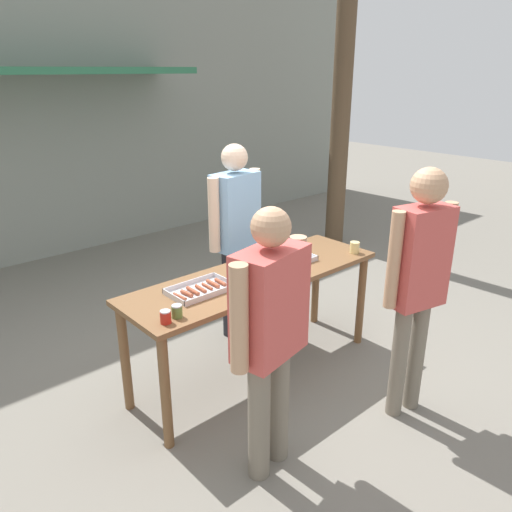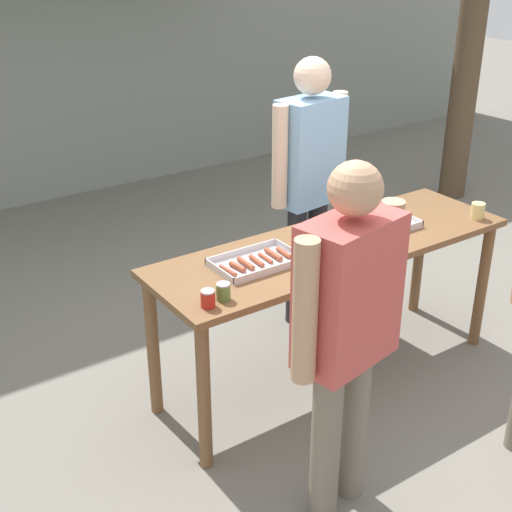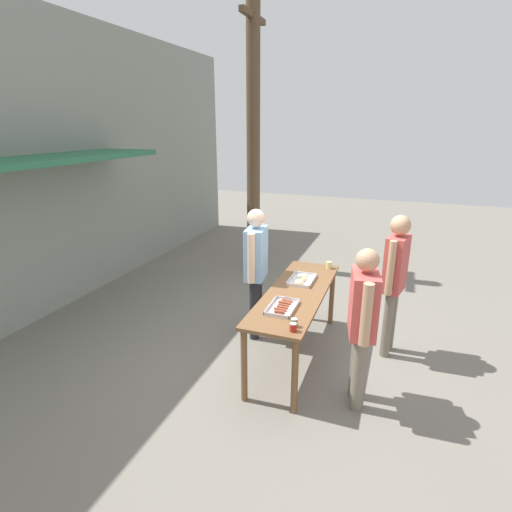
{
  "view_description": "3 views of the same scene",
  "coord_description": "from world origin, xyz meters",
  "px_view_note": "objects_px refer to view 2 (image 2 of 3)",
  "views": [
    {
      "loc": [
        -2.42,
        -2.72,
        2.42
      ],
      "look_at": [
        0.0,
        0.0,
        1.05
      ],
      "focal_mm": 35.0,
      "sensor_mm": 36.0,
      "label": 1
    },
    {
      "loc": [
        -2.46,
        -2.8,
        2.58
      ],
      "look_at": [
        -0.52,
        0.02,
        0.95
      ],
      "focal_mm": 50.0,
      "sensor_mm": 36.0,
      "label": 2
    },
    {
      "loc": [
        -4.4,
        -1.11,
        2.86
      ],
      "look_at": [
        0.33,
        0.65,
        1.18
      ],
      "focal_mm": 28.0,
      "sensor_mm": 36.0,
      "label": 3
    }
  ],
  "objects_px": {
    "condiment_jar_ketchup": "(223,292)",
    "food_tray_buns": "(375,225)",
    "person_customer_holding_hotdog": "(347,320)",
    "beer_cup": "(478,211)",
    "condiment_jar_mustard": "(208,299)",
    "food_tray_sausages": "(256,262)",
    "person_server_behind_table": "(309,171)"
  },
  "relations": [
    {
      "from": "condiment_jar_ketchup",
      "to": "food_tray_buns",
      "type": "bearing_deg",
      "value": 10.65
    },
    {
      "from": "person_customer_holding_hotdog",
      "to": "beer_cup",
      "type": "bearing_deg",
      "value": -169.61
    },
    {
      "from": "condiment_jar_mustard",
      "to": "condiment_jar_ketchup",
      "type": "distance_m",
      "value": 0.1
    },
    {
      "from": "food_tray_buns",
      "to": "food_tray_sausages",
      "type": "bearing_deg",
      "value": 179.97
    },
    {
      "from": "food_tray_sausages",
      "to": "food_tray_buns",
      "type": "distance_m",
      "value": 0.86
    },
    {
      "from": "person_server_behind_table",
      "to": "person_customer_holding_hotdog",
      "type": "relative_size",
      "value": 1.05
    },
    {
      "from": "food_tray_buns",
      "to": "beer_cup",
      "type": "height_order",
      "value": "beer_cup"
    },
    {
      "from": "person_customer_holding_hotdog",
      "to": "condiment_jar_ketchup",
      "type": "bearing_deg",
      "value": -82.03
    },
    {
      "from": "food_tray_buns",
      "to": "person_customer_holding_hotdog",
      "type": "height_order",
      "value": "person_customer_holding_hotdog"
    },
    {
      "from": "food_tray_buns",
      "to": "person_customer_holding_hotdog",
      "type": "bearing_deg",
      "value": -138.64
    },
    {
      "from": "food_tray_sausages",
      "to": "condiment_jar_mustard",
      "type": "height_order",
      "value": "condiment_jar_mustard"
    },
    {
      "from": "condiment_jar_ketchup",
      "to": "beer_cup",
      "type": "relative_size",
      "value": 0.87
    },
    {
      "from": "condiment_jar_ketchup",
      "to": "beer_cup",
      "type": "height_order",
      "value": "beer_cup"
    },
    {
      "from": "food_tray_sausages",
      "to": "beer_cup",
      "type": "height_order",
      "value": "beer_cup"
    },
    {
      "from": "condiment_jar_mustard",
      "to": "person_server_behind_table",
      "type": "xyz_separation_m",
      "value": [
        1.3,
        0.88,
        0.14
      ]
    },
    {
      "from": "food_tray_sausages",
      "to": "condiment_jar_ketchup",
      "type": "xyz_separation_m",
      "value": [
        -0.35,
        -0.23,
        0.03
      ]
    },
    {
      "from": "condiment_jar_mustard",
      "to": "beer_cup",
      "type": "height_order",
      "value": "beer_cup"
    },
    {
      "from": "person_customer_holding_hotdog",
      "to": "condiment_jar_mustard",
      "type": "bearing_deg",
      "value": -73.97
    },
    {
      "from": "food_tray_buns",
      "to": "condiment_jar_ketchup",
      "type": "distance_m",
      "value": 1.23
    },
    {
      "from": "beer_cup",
      "to": "person_customer_holding_hotdog",
      "type": "distance_m",
      "value": 1.74
    },
    {
      "from": "food_tray_buns",
      "to": "person_customer_holding_hotdog",
      "type": "relative_size",
      "value": 0.27
    },
    {
      "from": "food_tray_sausages",
      "to": "person_customer_holding_hotdog",
      "type": "height_order",
      "value": "person_customer_holding_hotdog"
    },
    {
      "from": "beer_cup",
      "to": "condiment_jar_ketchup",
      "type": "bearing_deg",
      "value": 179.62
    },
    {
      "from": "food_tray_buns",
      "to": "beer_cup",
      "type": "bearing_deg",
      "value": -21.01
    },
    {
      "from": "person_server_behind_table",
      "to": "food_tray_buns",
      "type": "bearing_deg",
      "value": -96.58
    },
    {
      "from": "food_tray_sausages",
      "to": "person_customer_holding_hotdog",
      "type": "xyz_separation_m",
      "value": [
        -0.13,
        -0.87,
        0.11
      ]
    },
    {
      "from": "person_server_behind_table",
      "to": "beer_cup",
      "type": "bearing_deg",
      "value": -61.33
    },
    {
      "from": "condiment_jar_mustard",
      "to": "food_tray_buns",
      "type": "bearing_deg",
      "value": 10.66
    },
    {
      "from": "food_tray_buns",
      "to": "person_server_behind_table",
      "type": "xyz_separation_m",
      "value": [
        -0.01,
        0.63,
        0.16
      ]
    },
    {
      "from": "beer_cup",
      "to": "condiment_jar_mustard",
      "type": "bearing_deg",
      "value": -179.81
    },
    {
      "from": "beer_cup",
      "to": "person_server_behind_table",
      "type": "relative_size",
      "value": 0.05
    },
    {
      "from": "food_tray_buns",
      "to": "condiment_jar_mustard",
      "type": "xyz_separation_m",
      "value": [
        -1.31,
        -0.25,
        0.02
      ]
    }
  ]
}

